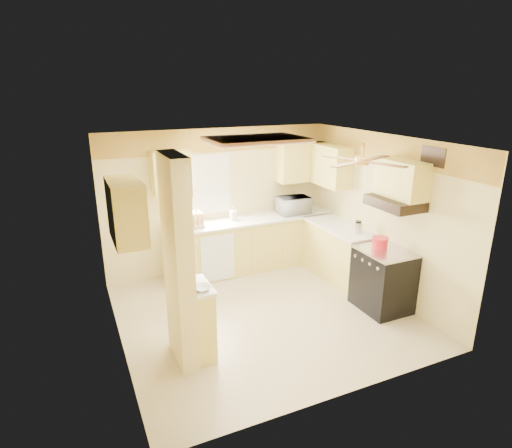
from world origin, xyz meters
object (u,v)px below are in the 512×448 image
stove (383,279)px  microwave (294,205)px  dutch_oven (380,243)px  kettle (358,227)px  bowl (202,288)px

stove → microwave: (-0.34, 2.11, 0.63)m
microwave → dutch_oven: microwave is taller
microwave → stove: bearing=101.7°
stove → microwave: size_ratio=1.63×
microwave → kettle: size_ratio=2.76×
microwave → kettle: bearing=108.8°
kettle → microwave: bearing=106.1°
stove → microwave: 2.23m
dutch_oven → stove: bearing=-85.8°
bowl → dutch_oven: (2.79, 0.27, 0.03)m
bowl → dutch_oven: size_ratio=0.89×
stove → kettle: size_ratio=4.51×
stove → bowl: (-2.80, -0.15, 0.51)m
stove → microwave: microwave is taller
bowl → kettle: size_ratio=1.04×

